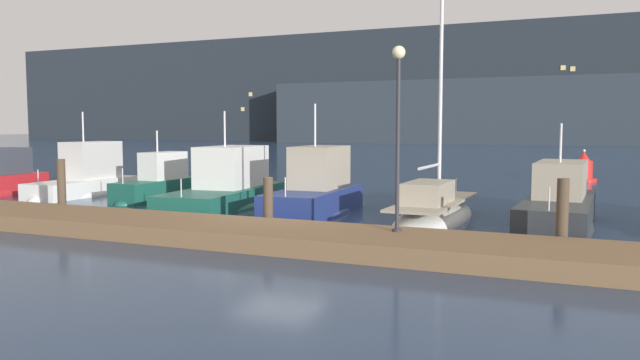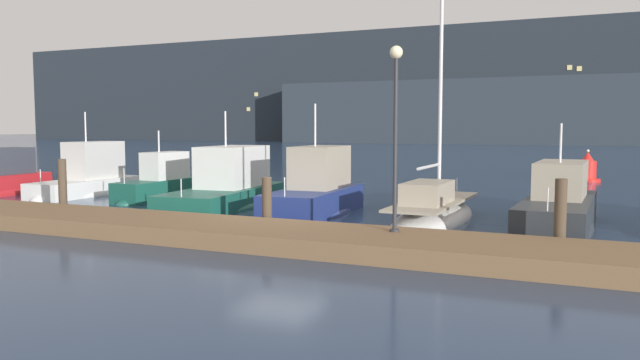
% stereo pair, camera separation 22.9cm
% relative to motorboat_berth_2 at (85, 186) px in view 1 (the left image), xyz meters
% --- Properties ---
extents(ground_plane, '(400.00, 400.00, 0.00)m').
position_rel_motorboat_berth_2_xyz_m(ground_plane, '(12.00, -4.56, -0.42)').
color(ground_plane, navy).
extents(dock, '(38.52, 2.80, 0.45)m').
position_rel_motorboat_berth_2_xyz_m(dock, '(12.00, -6.93, -0.20)').
color(dock, brown).
rests_on(dock, ground).
extents(mooring_pile_1, '(0.28, 0.28, 1.93)m').
position_rel_motorboat_berth_2_xyz_m(mooring_pile_1, '(4.10, -5.28, 0.54)').
color(mooring_pile_1, '#4C3D2D').
rests_on(mooring_pile_1, ground).
extents(mooring_pile_2, '(0.28, 0.28, 1.57)m').
position_rel_motorboat_berth_2_xyz_m(mooring_pile_2, '(12.00, -5.28, 0.37)').
color(mooring_pile_2, '#4C3D2D').
rests_on(mooring_pile_2, ground).
extents(mooring_pile_3, '(0.28, 0.28, 1.80)m').
position_rel_motorboat_berth_2_xyz_m(mooring_pile_3, '(19.90, -5.28, 0.48)').
color(mooring_pile_3, '#4C3D2D').
rests_on(mooring_pile_3, ground).
extents(motorboat_berth_2, '(2.25, 6.12, 4.28)m').
position_rel_motorboat_berth_2_xyz_m(motorboat_berth_2, '(0.00, 0.00, 0.00)').
color(motorboat_berth_2, white).
rests_on(motorboat_berth_2, ground).
extents(motorboat_berth_3, '(1.58, 4.74, 3.32)m').
position_rel_motorboat_berth_2_xyz_m(motorboat_berth_3, '(4.01, -0.06, -0.03)').
color(motorboat_berth_3, '#195647').
rests_on(motorboat_berth_3, ground).
extents(motorboat_berth_4, '(3.27, 7.58, 4.11)m').
position_rel_motorboat_berth_2_xyz_m(motorboat_berth_4, '(7.85, -0.94, 0.02)').
color(motorboat_berth_4, '#195647').
rests_on(motorboat_berth_4, ground).
extents(motorboat_berth_5, '(2.48, 6.06, 4.26)m').
position_rel_motorboat_berth_2_xyz_m(motorboat_berth_5, '(11.73, -1.32, 0.07)').
color(motorboat_berth_5, navy).
rests_on(motorboat_berth_5, ground).
extents(sailboat_berth_6, '(2.05, 7.11, 8.79)m').
position_rel_motorboat_berth_2_xyz_m(sailboat_berth_6, '(15.95, -1.50, -0.27)').
color(sailboat_berth_6, white).
rests_on(sailboat_berth_6, ground).
extents(motorboat_berth_7, '(2.24, 7.04, 3.57)m').
position_rel_motorboat_berth_2_xyz_m(motorboat_berth_7, '(19.65, -1.28, -0.02)').
color(motorboat_berth_7, '#2D3338').
rests_on(motorboat_berth_7, ground).
extents(channel_buoy, '(1.41, 1.41, 1.77)m').
position_rel_motorboat_berth_2_xyz_m(channel_buoy, '(20.16, 16.36, 0.22)').
color(channel_buoy, red).
rests_on(channel_buoy, ground).
extents(dock_lamppost, '(0.32, 0.32, 4.51)m').
position_rel_motorboat_berth_2_xyz_m(dock_lamppost, '(16.15, -6.33, 3.01)').
color(dock_lamppost, '#2D2D33').
rests_on(dock_lamppost, dock).
extents(hillside_backdrop, '(240.00, 23.00, 21.39)m').
position_rel_motorboat_berth_2_xyz_m(hillside_backdrop, '(16.10, 99.07, 9.44)').
color(hillside_backdrop, '#232B33').
rests_on(hillside_backdrop, ground).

